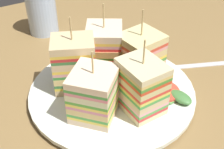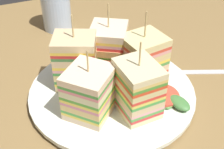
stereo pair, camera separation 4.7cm
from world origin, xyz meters
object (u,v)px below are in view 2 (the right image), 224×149
Objects in this scene: sandwich_wedge_0 at (138,89)px; sandwich_wedge_2 at (109,49)px; chip_pile at (110,87)px; drinking_glass at (56,10)px; sandwich_wedge_3 at (76,61)px; sandwich_wedge_1 at (143,58)px; sandwich_wedge_4 at (90,92)px; plate at (112,91)px.

sandwich_wedge_2 is (-0.44, -11.60, -0.02)cm from sandwich_wedge_0.
drinking_glass is (1.43, -26.68, 2.29)cm from chip_pile.
sandwich_wedge_3 is 1.98× the size of chip_pile.
sandwich_wedge_1 is (-4.53, -6.81, -0.15)cm from sandwich_wedge_0.
sandwich_wedge_3 reaches higher than drinking_glass.
sandwich_wedge_4 is (6.40, -2.47, -0.38)cm from sandwich_wedge_0.
plate is 2.19× the size of sandwich_wedge_2.
sandwich_wedge_2 is 11.42cm from sandwich_wedge_4.
drinking_glass reaches higher than chip_pile.
sandwich_wedge_0 is 8.18cm from sandwich_wedge_1.
plate is 7.58cm from sandwich_wedge_0.
sandwich_wedge_2 is at bearing -3.95° from sandwich_wedge_0.
sandwich_wedge_1 is at bearing 106.97° from drinking_glass.
sandwich_wedge_1 and sandwich_wedge_2 have the same top height.
sandwich_wedge_3 is 1.23× the size of drinking_glass.
sandwich_wedge_4 is at bearing 34.36° from plate.
chip_pile is at bearing 93.08° from drinking_glass.
sandwich_wedge_3 is at bearing -42.31° from sandwich_wedge_2.
sandwich_wedge_4 is 1.72× the size of chip_pile.
sandwich_wedge_4 is at bearing -4.83° from sandwich_wedge_2.
sandwich_wedge_3 reaches higher than sandwich_wedge_4.
sandwich_wedge_1 reaches higher than plate.
sandwich_wedge_1 is at bearing 8.65° from sandwich_wedge_3.
sandwich_wedge_2 is 1.14× the size of sandwich_wedge_4.
plate is 7.49cm from sandwich_wedge_1.
plate is 7.75cm from sandwich_wedge_3.
plate is 2.17× the size of sandwich_wedge_3.
sandwich_wedge_1 is at bearing -169.68° from chip_pile.
plate is at bearing -8.44° from sandwich_wedge_4.
sandwich_wedge_0 is 0.96× the size of sandwich_wedge_2.
sandwich_wedge_4 is (4.98, 3.40, 4.21)cm from plate.
sandwich_wedge_3 is at bearing 44.13° from sandwich_wedge_4.
sandwich_wedge_3 is (10.53, -2.98, 0.43)cm from sandwich_wedge_1.
plate is 1.37cm from chip_pile.
sandwich_wedge_2 reaches higher than chip_pile.
sandwich_wedge_3 is (6.44, 1.81, 0.30)cm from sandwich_wedge_2.
plate is 2.49× the size of sandwich_wedge_4.
sandwich_wedge_1 is 7.19cm from chip_pile.
chip_pile is (-4.18, 4.14, -3.58)cm from sandwich_wedge_3.
sandwich_wedge_2 is at bearing 40.15° from sandwich_wedge_3.
sandwich_wedge_0 reaches higher than drinking_glass.
sandwich_wedge_2 is at bearing 100.12° from drinking_glass.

